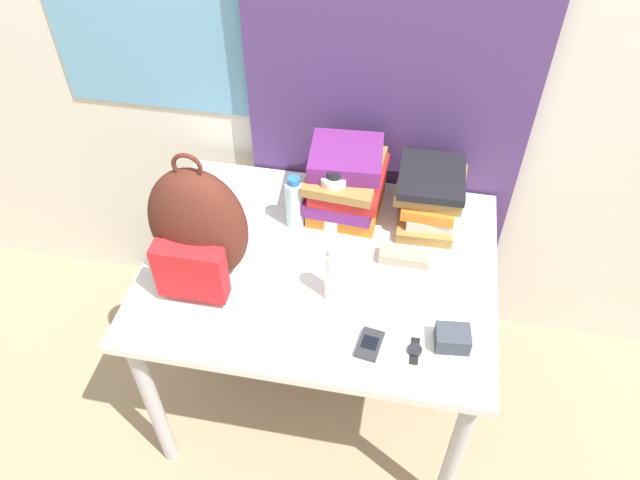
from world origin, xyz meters
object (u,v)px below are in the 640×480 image
at_px(sunscreen_bottle, 334,275).
at_px(backpack, 198,230).
at_px(wristwatch, 415,350).
at_px(book_stack_left, 347,181).
at_px(book_stack_center, 430,196).
at_px(water_bottle, 295,203).
at_px(camera_pouch, 453,338).
at_px(sunglasses_case, 404,257).
at_px(sports_bottle, 333,200).
at_px(cell_phone, 370,344).

bearing_deg(sunscreen_bottle, backpack, 178.82).
bearing_deg(wristwatch, sunscreen_bottle, 148.77).
xyz_separation_m(book_stack_left, book_stack_center, (0.26, 0.01, -0.02)).
distance_m(book_stack_center, water_bottle, 0.42).
bearing_deg(wristwatch, book_stack_center, 90.54).
distance_m(backpack, sunscreen_bottle, 0.39).
bearing_deg(camera_pouch, backpack, 170.88).
relative_size(water_bottle, wristwatch, 2.25).
bearing_deg(water_bottle, sunglasses_case, -15.21).
bearing_deg(sports_bottle, water_bottle, -170.44).
xyz_separation_m(book_stack_left, sports_bottle, (-0.03, -0.09, -0.01)).
bearing_deg(water_bottle, book_stack_center, 15.30).
bearing_deg(wristwatch, camera_pouch, 23.43).
bearing_deg(wristwatch, sunglasses_case, 100.45).
distance_m(book_stack_left, cell_phone, 0.56).
bearing_deg(sunglasses_case, sports_bottle, 153.82).
bearing_deg(sunglasses_case, book_stack_center, 75.48).
relative_size(book_stack_center, camera_pouch, 2.88).
height_order(book_stack_left, camera_pouch, book_stack_left).
xyz_separation_m(water_bottle, sports_bottle, (0.12, 0.02, 0.02)).
distance_m(water_bottle, sunscreen_bottle, 0.32).
bearing_deg(backpack, book_stack_center, 30.82).
relative_size(water_bottle, sunscreen_bottle, 1.01).
xyz_separation_m(book_stack_left, sunscreen_bottle, (0.02, -0.37, -0.02)).
relative_size(camera_pouch, wristwatch, 1.15).
bearing_deg(sunscreen_bottle, wristwatch, -31.23).
bearing_deg(book_stack_left, book_stack_center, 1.47).
relative_size(sunglasses_case, wristwatch, 1.77).
xyz_separation_m(cell_phone, wristwatch, (0.12, 0.01, -0.00)).
bearing_deg(book_stack_center, camera_pouch, -78.49).
distance_m(book_stack_center, camera_pouch, 0.50).
relative_size(backpack, wristwatch, 5.20).
bearing_deg(backpack, cell_phone, -17.74).
relative_size(book_stack_left, water_bottle, 1.55).
distance_m(water_bottle, cell_phone, 0.52).
height_order(book_stack_center, sports_bottle, sports_bottle).
xyz_separation_m(book_stack_center, sunscreen_bottle, (-0.24, -0.38, -0.00)).
height_order(backpack, sunscreen_bottle, backpack).
xyz_separation_m(water_bottle, sunscreen_bottle, (0.17, -0.27, -0.00)).
bearing_deg(sunglasses_case, water_bottle, 164.79).
xyz_separation_m(camera_pouch, wristwatch, (-0.09, -0.04, -0.02)).
distance_m(backpack, cell_phone, 0.56).
relative_size(book_stack_left, sports_bottle, 1.32).
xyz_separation_m(book_stack_left, wristwatch, (0.27, -0.52, -0.11)).
height_order(sports_bottle, wristwatch, sports_bottle).
xyz_separation_m(sports_bottle, cell_phone, (0.18, -0.44, -0.10)).
bearing_deg(cell_phone, sunscreen_bottle, 129.07).
distance_m(water_bottle, sunglasses_case, 0.38).
height_order(book_stack_center, sunscreen_bottle, sunscreen_bottle).
height_order(backpack, camera_pouch, backpack).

